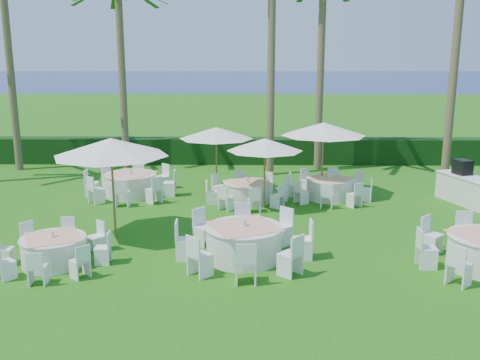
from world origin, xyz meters
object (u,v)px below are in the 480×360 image
object	(u,v)px
banquet_table_a	(54,250)
banquet_table_d	(131,184)
banquet_table_e	(247,191)
banquet_table_f	(330,188)
umbrella_c	(216,133)
umbrella_a	(111,147)
banquet_table_b	(244,242)
umbrella_d	(323,129)
umbrella_b	(265,145)

from	to	relation	value
banquet_table_a	banquet_table_d	size ratio (longest dim) A/B	0.84
banquet_table_e	banquet_table_f	size ratio (longest dim) A/B	0.98
banquet_table_e	umbrella_c	xyz separation A→B (m)	(-1.16, 1.57, 1.84)
umbrella_c	banquet_table_f	bearing A→B (deg)	-14.31
umbrella_a	banquet_table_d	bearing A→B (deg)	96.81
banquet_table_f	banquet_table_d	bearing A→B (deg)	177.65
banquet_table_b	umbrella_c	xyz separation A→B (m)	(-1.10, 6.97, 1.77)
banquet_table_a	umbrella_a	distance (m)	3.19
banquet_table_e	umbrella_d	xyz separation A→B (m)	(2.74, 0.94, 2.08)
umbrella_c	umbrella_d	size ratio (longest dim) A/B	0.91
banquet_table_b	umbrella_b	bearing A→B (deg)	82.18
banquet_table_d	banquet_table_f	bearing A→B (deg)	-2.35
banquet_table_a	banquet_table_f	size ratio (longest dim) A/B	0.94
banquet_table_f	umbrella_a	world-z (taller)	umbrella_a
banquet_table_e	banquet_table_f	xyz separation A→B (m)	(2.97, 0.52, 0.01)
banquet_table_d	banquet_table_f	distance (m)	7.25
banquet_table_f	umbrella_c	distance (m)	4.64
banquet_table_a	umbrella_b	world-z (taller)	umbrella_b
umbrella_d	banquet_table_f	bearing A→B (deg)	-60.80
banquet_table_d	umbrella_d	xyz separation A→B (m)	(7.00, 0.13, 2.02)
banquet_table_a	banquet_table_b	xyz separation A→B (m)	(4.68, 0.44, 0.09)
banquet_table_a	banquet_table_b	distance (m)	4.70
banquet_table_e	umbrella_d	bearing A→B (deg)	19.02
banquet_table_a	banquet_table_e	bearing A→B (deg)	50.94
banquet_table_b	banquet_table_e	size ratio (longest dim) A/B	1.19
banquet_table_a	umbrella_d	xyz separation A→B (m)	(7.47, 6.78, 2.09)
banquet_table_a	umbrella_a	bearing A→B (deg)	63.64
umbrella_d	umbrella_a	bearing A→B (deg)	-143.78
banquet_table_b	banquet_table_e	distance (m)	5.40
banquet_table_e	umbrella_a	size ratio (longest dim) A/B	0.91
banquet_table_d	umbrella_b	size ratio (longest dim) A/B	1.31
banquet_table_d	umbrella_c	xyz separation A→B (m)	(3.11, 0.76, 1.79)
umbrella_a	umbrella_c	distance (m)	5.95
banquet_table_a	banquet_table_b	bearing A→B (deg)	5.34
umbrella_a	banquet_table_b	bearing A→B (deg)	-23.82
umbrella_a	umbrella_d	distance (m)	8.00
banquet_table_a	umbrella_a	size ratio (longest dim) A/B	0.87
banquet_table_b	umbrella_c	distance (m)	7.28
banquet_table_a	umbrella_c	xyz separation A→B (m)	(3.58, 7.41, 1.86)
banquet_table_a	banquet_table_b	size ratio (longest dim) A/B	0.81
banquet_table_f	umbrella_c	size ratio (longest dim) A/B	1.07
umbrella_a	banquet_table_a	bearing A→B (deg)	-116.36
banquet_table_e	umbrella_b	distance (m)	2.01
banquet_table_a	banquet_table_f	bearing A→B (deg)	39.51
banquet_table_e	banquet_table_f	bearing A→B (deg)	9.92
banquet_table_a	umbrella_a	xyz separation A→B (m)	(1.02, 2.05, 2.21)
banquet_table_d	banquet_table_b	bearing A→B (deg)	-55.89
banquet_table_a	banquet_table_e	distance (m)	7.52
banquet_table_f	umbrella_c	bearing A→B (deg)	165.69
banquet_table_d	umbrella_a	xyz separation A→B (m)	(0.55, -4.60, 2.14)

